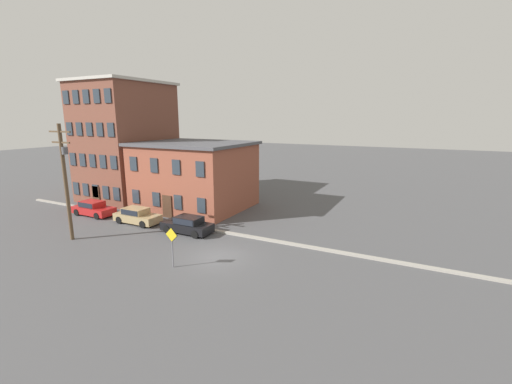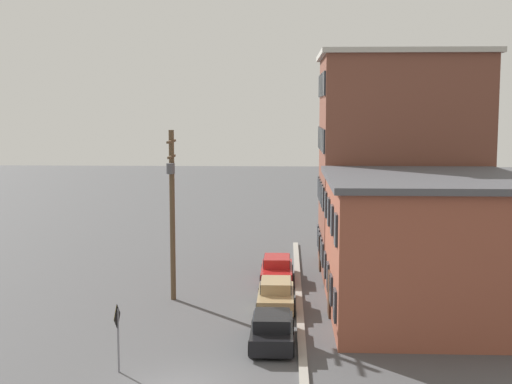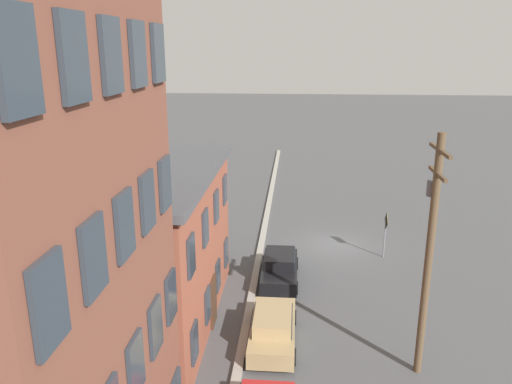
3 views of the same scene
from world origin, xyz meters
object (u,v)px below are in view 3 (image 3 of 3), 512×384
at_px(car_tan, 273,327).
at_px(utility_pole, 430,245).
at_px(caution_sign, 386,228).
at_px(car_black, 280,266).

relative_size(car_tan, utility_pole, 0.48).
distance_m(caution_sign, utility_pole, 11.11).
distance_m(car_black, utility_pole, 10.03).
bearing_deg(car_black, car_tan, 179.29).
bearing_deg(car_tan, car_black, -0.71).
height_order(car_tan, utility_pole, utility_pole).
bearing_deg(car_tan, utility_pole, -103.70).
bearing_deg(caution_sign, utility_pole, 177.53).
height_order(caution_sign, utility_pole, utility_pole).
height_order(car_black, caution_sign, caution_sign).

